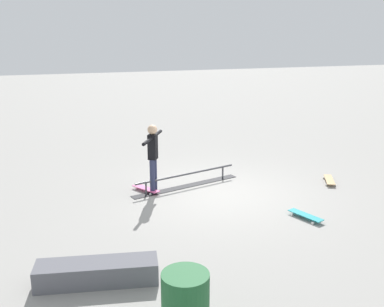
{
  "coord_description": "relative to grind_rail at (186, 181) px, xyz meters",
  "views": [
    {
      "loc": [
        3.52,
        9.65,
        3.93
      ],
      "look_at": [
        0.6,
        -0.21,
        1.0
      ],
      "focal_mm": 42.3,
      "sensor_mm": 36.0,
      "label": 1
    }
  ],
  "objects": [
    {
      "name": "ground_plane",
      "position": [
        -0.6,
        0.71,
        -0.15
      ],
      "size": [
        60.0,
        60.0,
        0.0
      ],
      "primitive_type": "plane",
      "color": "gray"
    },
    {
      "name": "grind_rail",
      "position": [
        0.0,
        0.0,
        0.0
      ],
      "size": [
        2.95,
        1.08,
        0.35
      ],
      "rotation": [
        0.0,
        0.0,
        0.28
      ],
      "color": "black",
      "rests_on": "ground_plane"
    },
    {
      "name": "skate_ledge",
      "position": [
        2.56,
        3.87,
        0.03
      ],
      "size": [
        1.96,
        0.78,
        0.36
      ],
      "primitive_type": "cube",
      "rotation": [
        0.0,
        0.0,
        -0.15
      ],
      "color": "#595960",
      "rests_on": "ground_plane"
    },
    {
      "name": "skater_main",
      "position": [
        0.88,
        0.19,
        0.83
      ],
      "size": [
        0.73,
        1.22,
        1.68
      ],
      "rotation": [
        0.0,
        0.0,
        1.06
      ],
      "color": "#2D3351",
      "rests_on": "ground_plane"
    },
    {
      "name": "skateboard_main",
      "position": [
        1.05,
        0.07,
        -0.08
      ],
      "size": [
        0.59,
        0.79,
        0.09
      ],
      "rotation": [
        0.0,
        0.0,
        5.27
      ],
      "color": "#E05993",
      "rests_on": "ground_plane"
    },
    {
      "name": "loose_skateboard_natural",
      "position": [
        -3.63,
        0.77,
        -0.08
      ],
      "size": [
        0.52,
        0.81,
        0.09
      ],
      "rotation": [
        0.0,
        0.0,
        1.13
      ],
      "color": "tan",
      "rests_on": "ground_plane"
    },
    {
      "name": "loose_skateboard_teal",
      "position": [
        -1.86,
        2.62,
        -0.08
      ],
      "size": [
        0.48,
        0.82,
        0.09
      ],
      "rotation": [
        0.0,
        0.0,
        1.95
      ],
      "color": "teal",
      "rests_on": "ground_plane"
    },
    {
      "name": "trash_bin",
      "position": [
        1.57,
        5.49,
        0.3
      ],
      "size": [
        0.62,
        0.62,
        0.91
      ],
      "primitive_type": "cylinder",
      "color": "#1E592D",
      "rests_on": "ground_plane"
    }
  ]
}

